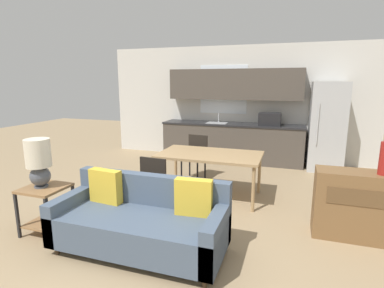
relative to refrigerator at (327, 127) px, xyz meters
name	(u,v)px	position (x,y,z in m)	size (l,w,h in m)	color
ground_plane	(152,257)	(-2.04, -4.21, -0.93)	(20.00, 20.00, 0.00)	#9E8460
wall_back	(235,103)	(-2.04, 0.42, 0.42)	(6.40, 0.07, 2.70)	silver
kitchen_counter	(233,126)	(-2.02, 0.12, -0.09)	(3.29, 0.65, 2.15)	#4C443D
refrigerator	(327,127)	(0.00, 0.00, 0.00)	(0.69, 0.77, 1.86)	#B7BABC
dining_table	(210,157)	(-1.93, -2.29, -0.27)	(1.64, 0.93, 0.72)	tan
couch	(142,221)	(-2.21, -4.08, -0.59)	(1.88, 0.80, 0.84)	#3D2D1E
side_table	(46,202)	(-3.52, -4.12, -0.53)	(0.49, 0.49, 0.60)	olive
table_lamp	(39,161)	(-3.56, -4.13, 0.00)	(0.29, 0.29, 0.60)	#4C515B
credenza	(368,207)	(0.21, -3.04, -0.52)	(1.20, 0.39, 0.83)	brown
dining_chair_far_left	(195,155)	(-2.44, -1.48, -0.46)	(0.48, 0.48, 0.84)	black
dining_chair_near_left	(158,181)	(-2.46, -3.14, -0.46)	(0.45, 0.45, 0.84)	black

